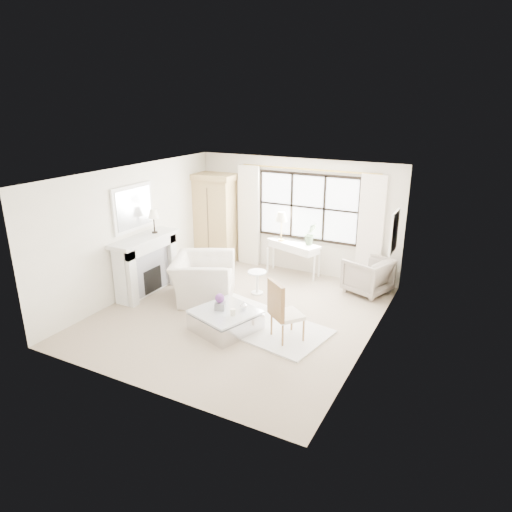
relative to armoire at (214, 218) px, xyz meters
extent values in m
plane|color=tan|center=(2.07, -2.43, -1.14)|extent=(5.50, 5.50, 0.00)
plane|color=white|center=(2.07, -2.43, 1.56)|extent=(5.50, 5.50, 0.00)
plane|color=silver|center=(2.07, 0.32, 0.21)|extent=(5.00, 0.00, 5.00)
plane|color=beige|center=(2.07, -5.18, 0.21)|extent=(5.00, 0.00, 5.00)
plane|color=silver|center=(-0.43, -2.43, 0.21)|extent=(0.00, 5.50, 5.50)
plane|color=white|center=(4.57, -2.43, 0.21)|extent=(0.00, 5.50, 5.50)
cube|color=white|center=(2.37, 0.30, 0.46)|extent=(2.40, 0.02, 1.50)
cylinder|color=#B5913E|center=(2.37, 0.24, 1.33)|extent=(3.30, 0.04, 0.04)
cube|color=white|center=(0.87, 0.22, 0.10)|extent=(0.55, 0.10, 2.47)
cube|color=white|center=(3.87, 0.22, 0.10)|extent=(0.55, 0.10, 2.47)
cube|color=silver|center=(-0.22, -2.43, -0.55)|extent=(0.34, 1.50, 1.18)
cube|color=silver|center=(-0.05, -2.43, -0.61)|extent=(0.03, 1.22, 0.97)
cube|color=black|center=(-0.04, -2.43, -0.82)|extent=(0.06, 0.52, 0.50)
cube|color=silver|center=(-0.18, -2.43, 0.08)|extent=(0.58, 1.66, 0.08)
cube|color=white|center=(-0.40, -2.43, 0.70)|extent=(0.05, 1.15, 0.95)
cube|color=#B4B8BF|center=(-0.37, -2.43, 0.70)|extent=(0.02, 1.00, 0.80)
cube|color=white|center=(4.54, -0.73, 0.41)|extent=(0.04, 0.62, 0.82)
cube|color=beige|center=(4.52, -0.73, 0.41)|extent=(0.01, 0.52, 0.72)
cylinder|color=black|center=(-0.15, -2.11, 0.14)|extent=(0.12, 0.12, 0.03)
cylinder|color=black|center=(-0.15, -2.11, 0.30)|extent=(0.03, 0.03, 0.30)
cone|color=#FFF0D0|center=(-0.15, -2.11, 0.54)|extent=(0.22, 0.22, 0.18)
cube|color=tan|center=(0.00, 0.00, -0.09)|extent=(1.03, 0.64, 2.10)
cube|color=tan|center=(0.00, 0.00, 1.03)|extent=(1.15, 0.75, 0.14)
cube|color=white|center=(2.16, 0.01, -0.46)|extent=(1.31, 0.78, 0.14)
cube|color=white|center=(2.16, 0.01, -0.37)|extent=(1.38, 0.84, 0.06)
cylinder|color=#B2873D|center=(1.84, 0.00, -0.32)|extent=(0.14, 0.14, 0.03)
cylinder|color=#B2873D|center=(1.84, 0.00, -0.08)|extent=(0.02, 0.02, 0.46)
cone|color=beige|center=(1.84, 0.00, 0.24)|extent=(0.28, 0.28, 0.22)
imported|color=#4F6946|center=(2.56, 0.03, -0.09)|extent=(0.36, 0.34, 0.51)
cylinder|color=silver|center=(1.92, -1.38, -1.12)|extent=(0.26, 0.26, 0.03)
cylinder|color=silver|center=(1.92, -1.38, -0.89)|extent=(0.06, 0.06, 0.44)
cylinder|color=white|center=(1.92, -1.38, -0.65)|extent=(0.40, 0.40, 0.03)
cube|color=white|center=(1.73, -2.31, -1.13)|extent=(1.86, 1.51, 0.03)
cube|color=silver|center=(3.02, -2.73, -1.12)|extent=(1.95, 1.60, 0.03)
imported|color=beige|center=(1.04, -2.10, -0.70)|extent=(1.65, 1.73, 0.88)
imported|color=gray|center=(3.99, -0.23, -0.75)|extent=(1.09, 1.08, 0.78)
cube|color=white|center=(3.30, -2.90, -0.68)|extent=(0.66, 0.66, 0.07)
cube|color=#9F7442|center=(3.16, -3.08, -0.36)|extent=(0.41, 0.34, 0.60)
cube|color=silver|center=(2.17, -3.10, -0.98)|extent=(1.27, 1.27, 0.32)
cube|color=silver|center=(2.17, -3.10, -0.78)|extent=(1.27, 1.27, 0.04)
cube|color=slate|center=(2.06, -3.09, -0.69)|extent=(0.23, 0.23, 0.13)
sphere|color=#65317C|center=(2.06, -3.09, -0.54)|extent=(0.17, 0.17, 0.17)
cylinder|color=white|center=(2.39, -3.19, -0.70)|extent=(0.09, 0.09, 0.12)
imported|color=white|center=(2.43, -2.89, -0.69)|extent=(0.16, 0.16, 0.14)
camera|label=1|loc=(6.07, -9.37, 2.81)|focal=32.00mm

